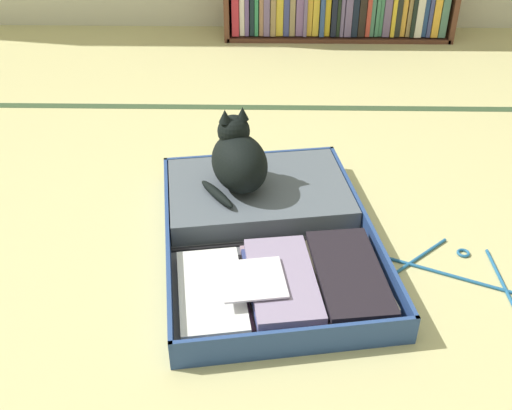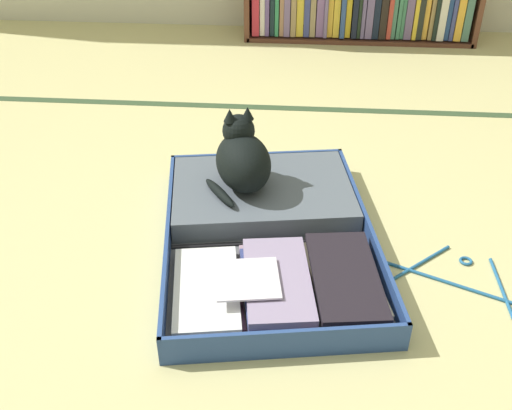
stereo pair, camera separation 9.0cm
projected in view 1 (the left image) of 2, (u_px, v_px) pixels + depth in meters
The scene contains 5 objects.
ground_plane at pixel (248, 277), 1.79m from camera, with size 10.00×10.00×0.00m, color #CAC182.
tatami_border at pixel (256, 107), 2.78m from camera, with size 4.80×0.05×0.00m.
open_suitcase at pixel (269, 226), 1.94m from camera, with size 0.78×1.01×0.09m.
black_cat at pixel (238, 159), 1.99m from camera, with size 0.27×0.31×0.27m.
clothes_hanger at pixel (459, 269), 1.81m from camera, with size 0.44×0.32×0.01m.
Camera 1 is at (0.05, -1.36, 1.19)m, focal length 41.80 mm.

